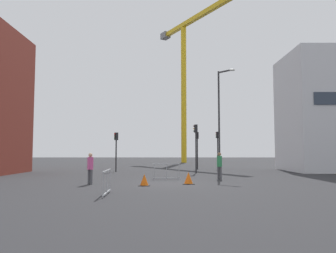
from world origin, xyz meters
TOP-DOWN VIEW (x-y plane):
  - ground at (0.00, 0.00)m, footprint 160.00×160.00m
  - construction_crane at (3.05, 34.82)m, footprint 11.01×17.53m
  - streetlamp_tall at (4.18, 5.56)m, footprint 1.19×1.13m
  - traffic_light_median at (-4.72, 10.97)m, footprint 0.37×0.37m
  - traffic_light_corner at (3.21, 15.12)m, footprint 0.38×0.28m
  - traffic_light_crosswalk at (2.56, 9.14)m, footprint 0.37×0.24m
  - traffic_light_island at (5.49, 15.98)m, footprint 0.37×0.25m
  - pedestrian_walking at (3.59, 2.62)m, footprint 0.34×0.34m
  - pedestrian_waiting at (-4.37, -0.62)m, footprint 0.34×0.34m
  - safety_barrier_right_run at (-2.57, -5.14)m, footprint 0.14×2.19m
  - safety_barrier_left_run at (0.02, 2.60)m, footprint 1.86×0.12m
  - traffic_cone_orange at (-1.20, -1.29)m, footprint 0.63×0.63m
  - traffic_cone_striped at (1.31, -0.39)m, footprint 0.69×0.69m

SIDE VIEW (x-z plane):
  - ground at x=0.00m, z-range 0.00..0.00m
  - traffic_cone_orange at x=-1.20m, z-range -0.02..0.62m
  - traffic_cone_striped at x=1.31m, z-range -0.02..0.67m
  - safety_barrier_left_run at x=0.02m, z-range 0.02..1.10m
  - safety_barrier_right_run at x=-2.57m, z-range 0.02..1.10m
  - pedestrian_waiting at x=-4.37m, z-range 0.15..1.96m
  - pedestrian_walking at x=3.59m, z-range 0.16..1.98m
  - traffic_light_median at x=-4.72m, z-range 0.64..4.28m
  - traffic_light_corner at x=3.21m, z-range 0.68..4.59m
  - traffic_light_island at x=5.49m, z-range 0.69..4.70m
  - traffic_light_crosswalk at x=2.56m, z-range 0.71..4.95m
  - streetlamp_tall at x=4.18m, z-range 0.62..8.77m
  - construction_crane at x=3.05m, z-range 4.12..28.11m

